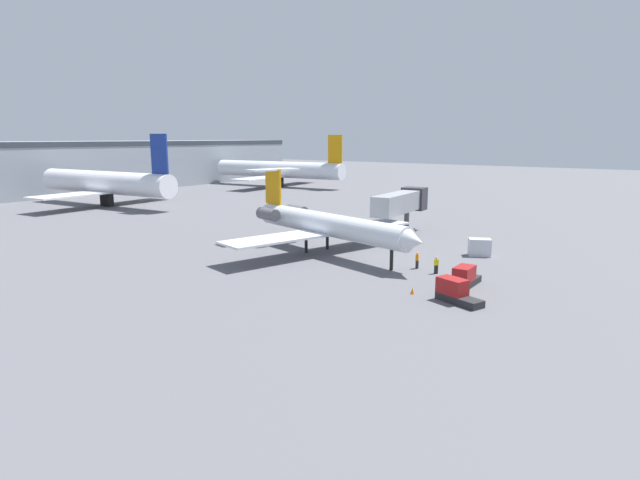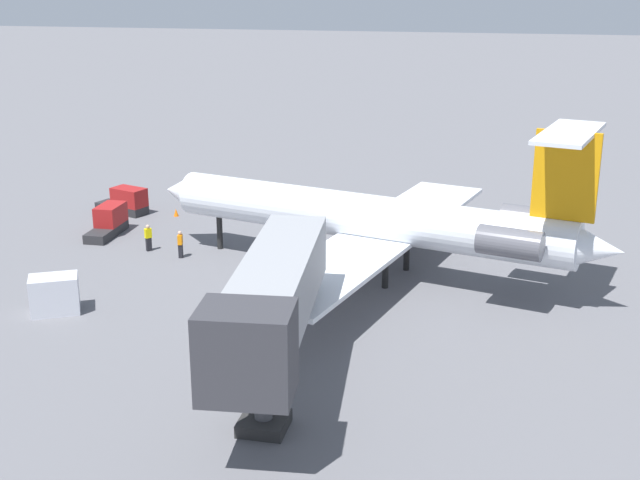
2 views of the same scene
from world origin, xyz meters
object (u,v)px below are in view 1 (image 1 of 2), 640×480
(regional_jet, at_px, (323,223))
(ground_crew_loader, at_px, (436,265))
(ground_crew_marshaller, at_px, (417,260))
(parked_airliner_centre, at_px, (279,170))
(baggage_tug_trailing, at_px, (465,277))
(parked_airliner_west_mid, at_px, (106,183))
(jet_bridge, at_px, (402,202))
(cargo_container_uld, at_px, (479,247))
(baggage_tug_lead, at_px, (455,292))
(traffic_cone_near, at_px, (412,291))

(regional_jet, bearing_deg, ground_crew_loader, -95.38)
(ground_crew_marshaller, distance_m, parked_airliner_centre, 94.03)
(baggage_tug_trailing, relative_size, parked_airliner_west_mid, 0.12)
(jet_bridge, distance_m, cargo_container_uld, 15.49)
(ground_crew_loader, xyz_separation_m, parked_airliner_west_mid, (11.15, 73.08, 3.61))
(jet_bridge, bearing_deg, regional_jet, 173.00)
(ground_crew_marshaller, distance_m, baggage_tug_lead, 11.21)
(baggage_tug_lead, xyz_separation_m, parked_airliner_centre, (70.21, 78.20, 3.63))
(parked_airliner_centre, bearing_deg, regional_jet, -136.28)
(parked_airliner_centre, bearing_deg, jet_bridge, -126.81)
(cargo_container_uld, bearing_deg, baggage_tug_trailing, -165.77)
(regional_jet, height_order, ground_crew_loader, regional_jet)
(parked_airliner_west_mid, bearing_deg, ground_crew_marshaller, -98.33)
(regional_jet, bearing_deg, parked_airliner_west_mid, 80.51)
(ground_crew_loader, distance_m, baggage_tug_lead, 9.10)
(baggage_tug_trailing, xyz_separation_m, traffic_cone_near, (-4.90, 2.76, -0.56))
(jet_bridge, bearing_deg, baggage_tug_lead, -144.62)
(baggage_tug_lead, xyz_separation_m, cargo_container_uld, (17.88, 4.32, 0.14))
(cargo_container_uld, bearing_deg, traffic_cone_near, -178.30)
(cargo_container_uld, bearing_deg, baggage_tug_lead, -166.41)
(cargo_container_uld, bearing_deg, jet_bridge, 62.23)
(traffic_cone_near, bearing_deg, regional_jet, 60.45)
(cargo_container_uld, relative_size, parked_airliner_centre, 0.07)
(cargo_container_uld, height_order, parked_airliner_centre, parked_airliner_centre)
(regional_jet, height_order, traffic_cone_near, regional_jet)
(baggage_tug_lead, relative_size, baggage_tug_trailing, 1.05)
(ground_crew_marshaller, relative_size, cargo_container_uld, 0.59)
(ground_crew_marshaller, bearing_deg, baggage_tug_lead, -138.59)
(baggage_tug_trailing, xyz_separation_m, parked_airliner_west_mid, (13.87, 77.04, 3.63))
(regional_jet, distance_m, traffic_cone_near, 18.50)
(parked_airliner_centre, bearing_deg, baggage_tug_lead, -131.92)
(jet_bridge, height_order, ground_crew_marshaller, jet_bridge)
(jet_bridge, distance_m, baggage_tug_trailing, 26.30)
(ground_crew_loader, xyz_separation_m, parked_airliner_centre, (62.60, 73.20, 3.61))
(jet_bridge, distance_m, ground_crew_loader, 21.76)
(traffic_cone_near, relative_size, parked_airliner_west_mid, 0.02)
(jet_bridge, bearing_deg, traffic_cone_near, -150.85)
(regional_jet, relative_size, ground_crew_marshaller, 16.28)
(traffic_cone_near, bearing_deg, jet_bridge, 29.15)
(regional_jet, distance_m, jet_bridge, 16.08)
(ground_crew_marshaller, distance_m, parked_airliner_west_mid, 71.50)
(regional_jet, relative_size, parked_airliner_west_mid, 0.79)
(parked_airliner_west_mid, relative_size, parked_airliner_centre, 0.88)
(baggage_tug_lead, distance_m, parked_airliner_west_mid, 80.38)
(parked_airliner_west_mid, bearing_deg, ground_crew_loader, -98.68)
(ground_crew_marshaller, bearing_deg, ground_crew_loader, -108.32)
(ground_crew_loader, distance_m, traffic_cone_near, 7.73)
(ground_crew_loader, height_order, baggage_tug_trailing, baggage_tug_trailing)
(ground_crew_marshaller, distance_m, ground_crew_loader, 2.55)
(jet_bridge, relative_size, parked_airliner_west_mid, 0.38)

